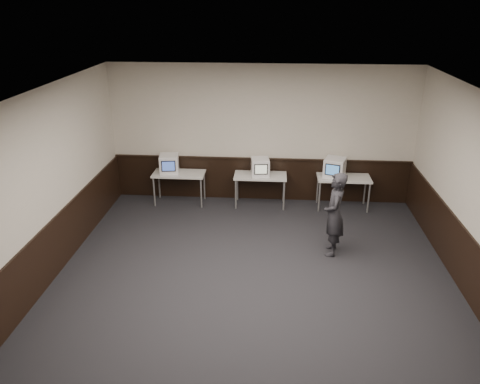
% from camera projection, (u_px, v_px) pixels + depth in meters
% --- Properties ---
extents(floor, '(8.00, 8.00, 0.00)m').
position_uv_depth(floor, '(252.00, 294.00, 7.72)').
color(floor, black).
rests_on(floor, ground).
extents(ceiling, '(8.00, 8.00, 0.00)m').
position_uv_depth(ceiling, '(255.00, 101.00, 6.49)').
color(ceiling, white).
rests_on(ceiling, back_wall).
extents(back_wall, '(7.00, 0.00, 7.00)m').
position_uv_depth(back_wall, '(262.00, 134.00, 10.78)').
color(back_wall, beige).
rests_on(back_wall, ground).
extents(left_wall, '(0.00, 8.00, 8.00)m').
position_uv_depth(left_wall, '(31.00, 199.00, 7.34)').
color(left_wall, beige).
rests_on(left_wall, ground).
extents(wainscot_back, '(6.98, 0.04, 1.00)m').
position_uv_depth(wainscot_back, '(261.00, 179.00, 11.19)').
color(wainscot_back, black).
rests_on(wainscot_back, back_wall).
extents(wainscot_left, '(0.04, 7.98, 1.00)m').
position_uv_depth(wainscot_left, '(44.00, 260.00, 7.76)').
color(wainscot_left, black).
rests_on(wainscot_left, left_wall).
extents(wainscot_right, '(0.04, 7.98, 1.00)m').
position_uv_depth(wainscot_right, '(475.00, 277.00, 7.29)').
color(wainscot_right, black).
rests_on(wainscot_right, right_wall).
extents(wainscot_rail, '(6.98, 0.06, 0.04)m').
position_uv_depth(wainscot_rail, '(261.00, 159.00, 10.97)').
color(wainscot_rail, black).
rests_on(wainscot_rail, wainscot_back).
extents(desk_left, '(1.20, 0.60, 0.75)m').
position_uv_depth(desk_left, '(179.00, 176.00, 10.90)').
color(desk_left, silver).
rests_on(desk_left, ground).
extents(desk_center, '(1.20, 0.60, 0.75)m').
position_uv_depth(desk_center, '(260.00, 178.00, 10.77)').
color(desk_center, silver).
rests_on(desk_center, ground).
extents(desk_right, '(1.20, 0.60, 0.75)m').
position_uv_depth(desk_right, '(344.00, 180.00, 10.64)').
color(desk_right, silver).
rests_on(desk_right, ground).
extents(emac_left, '(0.49, 0.51, 0.43)m').
position_uv_depth(emac_left, '(169.00, 164.00, 10.82)').
color(emac_left, white).
rests_on(emac_left, desk_left).
extents(emac_center, '(0.45, 0.47, 0.40)m').
position_uv_depth(emac_center, '(260.00, 167.00, 10.65)').
color(emac_center, white).
rests_on(emac_center, desk_center).
extents(emac_right, '(0.57, 0.58, 0.44)m').
position_uv_depth(emac_right, '(335.00, 168.00, 10.55)').
color(emac_right, white).
rests_on(emac_right, desk_right).
extents(person, '(0.46, 0.64, 1.62)m').
position_uv_depth(person, '(334.00, 214.00, 8.66)').
color(person, '#232227').
rests_on(person, ground).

